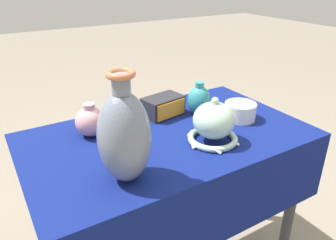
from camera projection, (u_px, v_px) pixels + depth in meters
The scene contains 7 objects.
display_table at pixel (170, 158), 1.24m from camera, with size 1.04×0.62×0.75m.
vase_tall_bulbous at pixel (124, 136), 0.90m from camera, with size 0.15×0.15×0.33m.
vase_dome_bell at pixel (214, 124), 1.13m from camera, with size 0.19×0.18×0.17m.
mosaic_tile_box at pixel (163, 106), 1.35m from camera, with size 0.18×0.13×0.08m.
jar_round_rose at pixel (91, 121), 1.18m from camera, with size 0.11×0.11×0.12m.
jar_round_teal at pixel (199, 100), 1.35m from camera, with size 0.09×0.09×0.14m.
pot_squat_ivory at pixel (240, 111), 1.32m from camera, with size 0.13×0.13×0.07m, color white.
Camera 1 is at (-0.56, -0.92, 1.31)m, focal length 35.00 mm.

